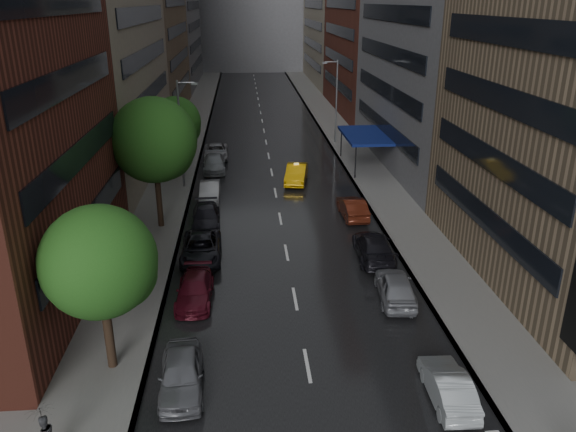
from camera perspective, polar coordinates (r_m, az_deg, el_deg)
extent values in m
plane|color=gray|center=(22.83, 3.19, -20.84)|extent=(220.00, 220.00, 0.00)
cube|color=black|center=(68.55, -2.39, 8.29)|extent=(14.00, 140.00, 0.01)
cube|color=gray|center=(68.79, -9.97, 8.10)|extent=(4.00, 140.00, 0.15)
cube|color=gray|center=(69.45, 5.13, 8.46)|extent=(4.00, 140.00, 0.15)
cube|color=#937A5B|center=(81.84, -14.02, 17.60)|extent=(8.00, 28.00, 22.00)
cube|color=slate|center=(55.71, 14.42, 17.19)|extent=(8.00, 28.00, 24.00)
cube|color=gray|center=(112.17, 4.69, 20.46)|extent=(8.00, 32.00, 28.00)
cylinder|color=#382619|center=(25.76, -17.83, -10.74)|extent=(0.40, 0.40, 4.18)
sphere|color=#1E5116|center=(24.30, -18.65, -4.43)|extent=(4.78, 4.78, 4.78)
cylinder|color=#382619|center=(40.30, -13.02, 2.22)|extent=(0.40, 0.40, 5.11)
sphere|color=#1E5116|center=(39.26, -13.47, 7.51)|extent=(5.83, 5.83, 5.83)
cylinder|color=#382619|center=(52.73, -11.11, 6.19)|extent=(0.40, 0.40, 3.98)
sphere|color=#1E5116|center=(52.06, -11.35, 9.36)|extent=(4.55, 4.55, 4.55)
imported|color=#EDA90C|center=(49.88, 0.85, 4.32)|extent=(2.59, 5.14, 1.62)
imported|color=slate|center=(24.55, -10.77, -15.48)|extent=(2.05, 4.58, 1.53)
imported|color=#4F0F1C|center=(30.84, -9.44, -7.40)|extent=(1.97, 4.63, 1.33)
imported|color=black|center=(35.49, -8.83, -3.25)|extent=(2.57, 5.37, 1.48)
imported|color=black|center=(40.61, -8.33, -0.07)|extent=(2.17, 4.94, 1.41)
imported|color=#A0A1A5|center=(45.85, -7.94, 2.48)|extent=(1.58, 4.45, 1.46)
imported|color=gray|center=(53.83, -7.51, 5.33)|extent=(2.26, 5.14, 1.47)
imported|color=#97979C|center=(58.13, -7.32, 6.51)|extent=(2.49, 5.22, 1.44)
imported|color=#B6BDC0|center=(24.53, 15.93, -16.25)|extent=(1.57, 4.19, 1.37)
imported|color=gray|center=(31.02, 10.88, -7.08)|extent=(2.28, 4.76, 1.57)
imported|color=black|center=(35.54, 8.74, -3.13)|extent=(2.51, 5.55, 1.58)
imported|color=#4D1B0F|center=(42.09, 6.56, 0.87)|extent=(1.79, 4.66, 1.51)
imported|color=black|center=(22.22, -23.79, -18.27)|extent=(0.96, 0.98, 0.88)
cylinder|color=gray|center=(48.26, -10.85, 8.09)|extent=(0.18, 0.18, 9.00)
cube|color=gray|center=(47.37, -9.48, 13.11)|extent=(0.50, 0.22, 0.16)
cylinder|color=gray|center=(63.53, 4.93, 11.48)|extent=(0.18, 0.18, 9.00)
cube|color=gray|center=(62.75, 3.75, 15.26)|extent=(0.50, 0.22, 0.16)
cube|color=navy|center=(54.41, 7.84, 8.11)|extent=(4.00, 8.00, 0.25)
cylinder|color=black|center=(50.85, 6.87, 5.49)|extent=(0.12, 0.12, 3.00)
cylinder|color=black|center=(58.08, 5.43, 7.52)|extent=(0.12, 0.12, 3.00)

